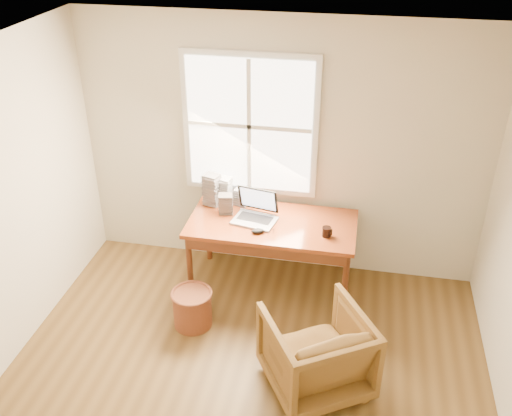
{
  "coord_description": "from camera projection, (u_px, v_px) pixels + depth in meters",
  "views": [
    {
      "loc": [
        0.75,
        -2.79,
        3.59
      ],
      "look_at": [
        -0.13,
        1.65,
        0.98
      ],
      "focal_mm": 40.0,
      "sensor_mm": 36.0,
      "label": 1
    }
  ],
  "objects": [
    {
      "name": "room_shell",
      "position": [
        228.0,
        275.0,
        3.77
      ],
      "size": [
        4.04,
        4.54,
        2.64
      ],
      "color": "brown",
      "rests_on": "ground"
    },
    {
      "name": "coffee_mug",
      "position": [
        327.0,
        232.0,
        5.2
      ],
      "size": [
        0.11,
        0.11,
        0.09
      ],
      "primitive_type": "cylinder",
      "rotation": [
        0.0,
        0.0,
        -0.4
      ],
      "color": "black",
      "rests_on": "desk"
    },
    {
      "name": "wicker_stool",
      "position": [
        192.0,
        309.0,
        5.22
      ],
      "size": [
        0.36,
        0.36,
        0.35
      ],
      "primitive_type": "cylinder",
      "rotation": [
        0.0,
        0.0,
        0.02
      ],
      "color": "brown",
      "rests_on": "room_shell"
    },
    {
      "name": "mouse",
      "position": [
        258.0,
        231.0,
        5.26
      ],
      "size": [
        0.14,
        0.11,
        0.04
      ],
      "primitive_type": "ellipsoid",
      "rotation": [
        0.0,
        0.0,
        0.32
      ],
      "color": "black",
      "rests_on": "desk"
    },
    {
      "name": "cd_stack_a",
      "position": [
        224.0,
        191.0,
        5.7
      ],
      "size": [
        0.16,
        0.15,
        0.28
      ],
      "primitive_type": "cube",
      "rotation": [
        0.0,
        0.0,
        -0.18
      ],
      "color": "silver",
      "rests_on": "desk"
    },
    {
      "name": "desk",
      "position": [
        272.0,
        224.0,
        5.45
      ],
      "size": [
        1.6,
        0.8,
        0.04
      ],
      "primitive_type": "cube",
      "color": "brown",
      "rests_on": "room_shell"
    },
    {
      "name": "cd_stack_d",
      "position": [
        241.0,
        197.0,
        5.7
      ],
      "size": [
        0.15,
        0.14,
        0.17
      ],
      "primitive_type": "cube",
      "rotation": [
        0.0,
        0.0,
        -0.2
      ],
      "color": "silver",
      "rests_on": "desk"
    },
    {
      "name": "cd_stack_c",
      "position": [
        212.0,
        189.0,
        5.66
      ],
      "size": [
        0.18,
        0.17,
        0.33
      ],
      "primitive_type": "cube",
      "rotation": [
        0.0,
        0.0,
        -0.27
      ],
      "color": "gray",
      "rests_on": "desk"
    },
    {
      "name": "cd_stack_b",
      "position": [
        226.0,
        204.0,
        5.54
      ],
      "size": [
        0.16,
        0.14,
        0.2
      ],
      "primitive_type": "cube",
      "rotation": [
        0.0,
        0.0,
        0.25
      ],
      "color": "#222327",
      "rests_on": "desk"
    },
    {
      "name": "laptop",
      "position": [
        254.0,
        208.0,
        5.37
      ],
      "size": [
        0.48,
        0.5,
        0.3
      ],
      "primitive_type": null,
      "rotation": [
        0.0,
        0.0,
        -0.19
      ],
      "color": "#A9ABB1",
      "rests_on": "desk"
    },
    {
      "name": "armchair",
      "position": [
        316.0,
        352.0,
        4.5
      ],
      "size": [
        1.04,
        1.05,
        0.7
      ],
      "primitive_type": "imported",
      "rotation": [
        0.0,
        0.0,
        3.69
      ],
      "color": "brown",
      "rests_on": "room_shell"
    }
  ]
}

